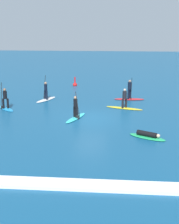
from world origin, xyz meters
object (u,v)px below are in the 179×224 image
object	(u,v)px
surfer_on_white_board	(46,96)
surfer_on_green_board	(147,136)
surfer_on_red_board	(129,95)
surfer_on_blue_board	(5,103)
surfer_on_yellow_board	(124,103)
surfer_on_teal_board	(76,113)
marker_buoy	(75,84)

from	to	relation	value
surfer_on_white_board	surfer_on_green_board	distance (m)	13.00
surfer_on_red_board	surfer_on_blue_board	size ratio (longest dim) A/B	1.24
surfer_on_yellow_board	surfer_on_teal_board	size ratio (longest dim) A/B	1.07
surfer_on_yellow_board	surfer_on_white_board	distance (m)	7.78
surfer_on_yellow_board	surfer_on_teal_board	distance (m)	5.01
surfer_on_white_board	surfer_on_teal_board	bearing A→B (deg)	-123.98
surfer_on_teal_board	surfer_on_green_board	world-z (taller)	surfer_on_teal_board
surfer_on_yellow_board	surfer_on_red_board	bearing A→B (deg)	-81.74
surfer_on_blue_board	surfer_on_green_board	bearing A→B (deg)	-161.72
surfer_on_red_board	marker_buoy	distance (m)	8.85
surfer_on_red_board	marker_buoy	xyz separation A→B (m)	(-6.05, 6.46, -0.29)
surfer_on_white_board	surfer_on_green_board	bearing A→B (deg)	-113.62
surfer_on_red_board	marker_buoy	size ratio (longest dim) A/B	2.47
surfer_on_teal_board	surfer_on_green_board	xyz separation A→B (m)	(5.11, -3.87, -0.28)
surfer_on_yellow_board	surfer_on_teal_board	world-z (taller)	surfer_on_teal_board
surfer_on_teal_board	surfer_on_red_board	bearing A→B (deg)	166.51
surfer_on_blue_board	surfer_on_teal_board	world-z (taller)	surfer_on_blue_board
surfer_on_white_board	marker_buoy	distance (m)	7.49
surfer_on_red_board	surfer_on_white_board	xyz separation A→B (m)	(-7.90, -0.79, -0.06)
surfer_on_blue_board	surfer_on_white_board	bearing A→B (deg)	-81.03
surfer_on_white_board	surfer_on_teal_board	xyz separation A→B (m)	(3.56, -5.82, 0.01)
surfer_on_red_board	surfer_on_blue_board	distance (m)	11.48
surfer_on_green_board	surfer_on_red_board	bearing A→B (deg)	122.85
surfer_on_blue_board	surfer_on_green_board	xyz separation A→B (m)	(11.40, -6.15, -0.40)
surfer_on_red_board	surfer_on_green_board	size ratio (longest dim) A/B	1.15
surfer_on_blue_board	surfer_on_teal_board	xyz separation A→B (m)	(6.29, -2.28, -0.12)
surfer_on_teal_board	marker_buoy	size ratio (longest dim) A/B	2.62
surfer_on_blue_board	surfer_on_teal_board	bearing A→B (deg)	-153.32
surfer_on_yellow_board	surfer_on_green_board	size ratio (longest dim) A/B	1.30
surfer_on_blue_board	surfer_on_teal_board	distance (m)	6.69
surfer_on_red_board	surfer_on_green_board	distance (m)	10.51
surfer_on_teal_board	surfer_on_white_board	bearing A→B (deg)	-128.75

